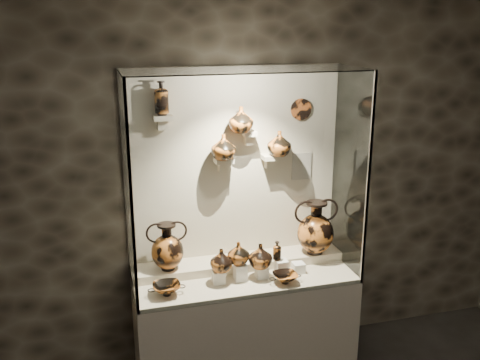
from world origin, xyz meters
The scene contains 34 objects.
wall_back centered at (0.00, 2.50, 1.60)m, with size 5.00×0.02×3.20m, color black.
plinth centered at (0.00, 2.18, 0.40)m, with size 1.70×0.60×0.80m, color beige.
front_tier centered at (0.00, 2.18, 0.82)m, with size 1.68×0.58×0.03m, color #C5B598.
rear_tier centered at (0.00, 2.35, 0.85)m, with size 1.70×0.25×0.10m, color #C5B598.
back_panel centered at (0.00, 2.50, 1.60)m, with size 1.70×0.03×1.60m, color beige.
glass_front centered at (0.00, 1.88, 1.60)m, with size 1.70×0.01×1.60m, color white.
glass_left centered at (-0.85, 2.18, 1.60)m, with size 0.01×0.60×1.60m, color white.
glass_right centered at (0.85, 2.18, 1.60)m, with size 0.01×0.60×1.60m, color white.
glass_top centered at (0.00, 2.18, 2.40)m, with size 1.70×0.60×0.01m, color white.
frame_post_left centered at (-0.84, 1.89, 1.60)m, with size 0.02×0.02×1.60m, color gray.
frame_post_right centered at (0.84, 1.89, 1.60)m, with size 0.02×0.02×1.60m, color gray.
pedestal_a centered at (-0.22, 2.13, 0.88)m, with size 0.09×0.09×0.10m, color silver.
pedestal_b centered at (-0.05, 2.13, 0.90)m, with size 0.09×0.09×0.13m, color silver.
pedestal_c centered at (0.12, 2.13, 0.88)m, with size 0.09×0.09×0.09m, color silver.
pedestal_d centered at (0.28, 2.13, 0.89)m, with size 0.09×0.09×0.12m, color silver.
pedestal_e centered at (0.42, 2.13, 0.87)m, with size 0.09×0.09×0.08m, color silver.
bracket_ul centered at (-0.55, 2.42, 2.05)m, with size 0.14×0.12×0.04m, color beige.
bracket_ca centered at (-0.10, 2.42, 1.70)m, with size 0.14×0.12×0.04m, color beige.
bracket_cb centered at (0.10, 2.42, 1.90)m, with size 0.10×0.12×0.04m, color beige.
bracket_cc centered at (0.28, 2.42, 1.70)m, with size 0.14×0.12×0.04m, color beige.
amphora_left centered at (-0.57, 2.32, 1.09)m, with size 0.30×0.30×0.37m, color #BC6524, non-canonical shape.
amphora_right centered at (0.63, 2.29, 1.12)m, with size 0.36×0.36×0.44m, color #BC6524, non-canonical shape.
jug_a centered at (-0.20, 2.11, 1.02)m, with size 0.17×0.17×0.18m, color #BC6524.
jug_b centered at (-0.06, 2.15, 1.05)m, with size 0.17×0.17×0.17m, color #964E1A.
jug_c centered at (0.10, 2.11, 1.02)m, with size 0.18×0.18×0.19m, color #BC6524.
lekythos_small centered at (0.25, 2.15, 1.04)m, with size 0.08×0.08×0.17m, color #964E1A, non-canonical shape.
kylix_left centered at (-0.62, 2.05, 0.88)m, with size 0.26×0.22×0.10m, color #964E1A, non-canonical shape.
kylix_right centered at (0.26, 1.99, 0.88)m, with size 0.24×0.20×0.09m, color #BC6524, non-canonical shape.
lekythos_tall centered at (-0.55, 2.41, 2.21)m, with size 0.11×0.11×0.28m, color #BC6524, non-canonical shape.
ovoid_vase_a centered at (-0.11, 2.38, 1.81)m, with size 0.19×0.19×0.19m, color #964E1A.
ovoid_vase_b centered at (0.02, 2.38, 2.01)m, with size 0.19×0.19×0.19m, color #964E1A.
ovoid_vase_c centered at (0.33, 2.38, 1.81)m, with size 0.19×0.19×0.19m, color #964E1A.
wall_plate centered at (0.54, 2.47, 2.06)m, with size 0.17×0.17×0.02m, color #B05322.
info_placard centered at (0.56, 2.47, 1.59)m, with size 0.17×0.01×0.22m, color beige.
Camera 1 is at (-1.04, -1.41, 2.72)m, focal length 40.00 mm.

